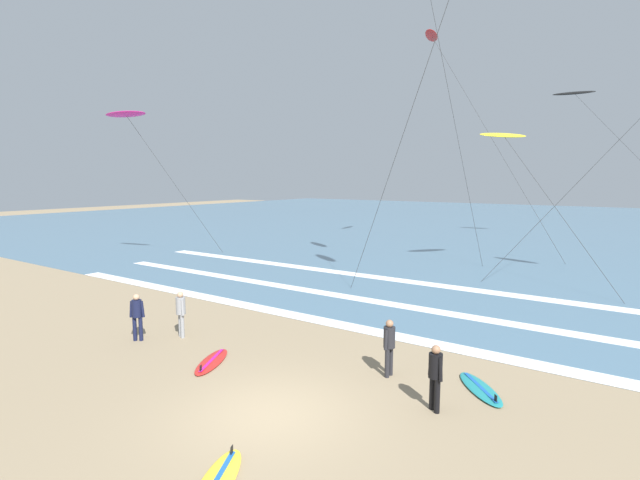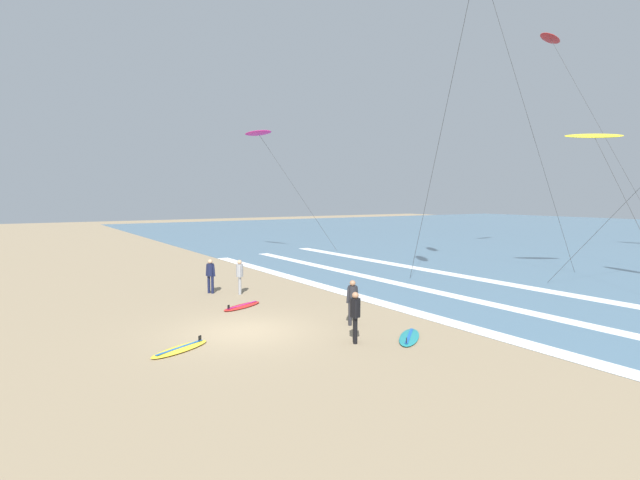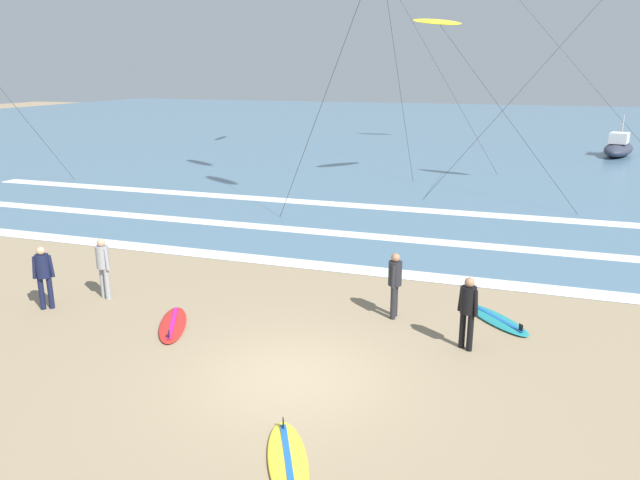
{
  "view_description": "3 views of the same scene",
  "coord_description": "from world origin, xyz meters",
  "px_view_note": "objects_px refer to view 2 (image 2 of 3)",
  "views": [
    {
      "loc": [
        6.99,
        -7.97,
        5.43
      ],
      "look_at": [
        -1.28,
        3.86,
        3.56
      ],
      "focal_mm": 27.07,
      "sensor_mm": 36.0,
      "label": 1
    },
    {
      "loc": [
        15.41,
        -6.75,
        4.56
      ],
      "look_at": [
        1.14,
        2.25,
        3.07
      ],
      "focal_mm": 28.33,
      "sensor_mm": 36.0,
      "label": 2
    },
    {
      "loc": [
        3.91,
        -9.86,
        5.73
      ],
      "look_at": [
        0.26,
        0.99,
        2.51
      ],
      "focal_mm": 34.28,
      "sensor_mm": 36.0,
      "label": 3
    }
  ],
  "objects_px": {
    "surfboard_near_water": "(409,337)",
    "kite_magenta_high_left": "(258,134)",
    "surfer_left_near": "(240,274)",
    "kite_red_far_left": "(551,40)",
    "surfer_foreground_main": "(355,312)",
    "surfer_left_far": "(210,273)",
    "kite_yellow_far_right": "(594,136)",
    "surfboard_foreground_flat": "(180,349)",
    "surfboard_right_spare": "(242,306)",
    "surfer_background_far": "(353,298)"
  },
  "relations": [
    {
      "from": "surfboard_foreground_flat",
      "to": "surfer_foreground_main",
      "type": "bearing_deg",
      "value": 66.14
    },
    {
      "from": "surfer_foreground_main",
      "to": "kite_magenta_high_left",
      "type": "height_order",
      "value": "kite_magenta_high_left"
    },
    {
      "from": "surfboard_right_spare",
      "to": "surfer_foreground_main",
      "type": "bearing_deg",
      "value": 8.31
    },
    {
      "from": "surfboard_near_water",
      "to": "surfboard_right_spare",
      "type": "relative_size",
      "value": 0.91
    },
    {
      "from": "surfer_background_far",
      "to": "surfboard_foreground_flat",
      "type": "height_order",
      "value": "surfer_background_far"
    },
    {
      "from": "surfer_foreground_main",
      "to": "surfer_background_far",
      "type": "height_order",
      "value": "same"
    },
    {
      "from": "surfer_background_far",
      "to": "kite_magenta_high_left",
      "type": "relative_size",
      "value": 0.17
    },
    {
      "from": "surfer_left_far",
      "to": "surfboard_right_spare",
      "type": "xyz_separation_m",
      "value": [
        3.52,
        0.05,
        -0.91
      ]
    },
    {
      "from": "surfboard_foreground_flat",
      "to": "surfboard_right_spare",
      "type": "distance_m",
      "value": 5.85
    },
    {
      "from": "kite_red_far_left",
      "to": "kite_magenta_high_left",
      "type": "bearing_deg",
      "value": -125.87
    },
    {
      "from": "surfer_left_near",
      "to": "kite_yellow_far_right",
      "type": "bearing_deg",
      "value": 74.13
    },
    {
      "from": "surfboard_near_water",
      "to": "kite_magenta_high_left",
      "type": "height_order",
      "value": "kite_magenta_high_left"
    },
    {
      "from": "surfer_background_far",
      "to": "surfer_left_near",
      "type": "height_order",
      "value": "same"
    },
    {
      "from": "surfer_left_near",
      "to": "kite_red_far_left",
      "type": "bearing_deg",
      "value": 93.91
    },
    {
      "from": "surfer_foreground_main",
      "to": "surfer_left_far",
      "type": "relative_size",
      "value": 1.0
    },
    {
      "from": "kite_yellow_far_right",
      "to": "surfer_left_far",
      "type": "bearing_deg",
      "value": -107.44
    },
    {
      "from": "surfboard_right_spare",
      "to": "surfer_left_far",
      "type": "bearing_deg",
      "value": -179.23
    },
    {
      "from": "surfboard_right_spare",
      "to": "kite_red_far_left",
      "type": "distance_m",
      "value": 31.32
    },
    {
      "from": "surfer_left_far",
      "to": "kite_yellow_far_right",
      "type": "distance_m",
      "value": 22.31
    },
    {
      "from": "surfer_left_near",
      "to": "surfboard_right_spare",
      "type": "relative_size",
      "value": 0.74
    },
    {
      "from": "surfer_left_near",
      "to": "kite_magenta_high_left",
      "type": "relative_size",
      "value": 0.17
    },
    {
      "from": "surfer_background_far",
      "to": "surfboard_foreground_flat",
      "type": "xyz_separation_m",
      "value": [
        -0.34,
        -6.02,
        -0.91
      ]
    },
    {
      "from": "surfboard_right_spare",
      "to": "kite_yellow_far_right",
      "type": "bearing_deg",
      "value": 81.99
    },
    {
      "from": "kite_magenta_high_left",
      "to": "kite_yellow_far_right",
      "type": "relative_size",
      "value": 1.18
    },
    {
      "from": "surfer_background_far",
      "to": "surfboard_near_water",
      "type": "relative_size",
      "value": 0.81
    },
    {
      "from": "surfer_left_far",
      "to": "kite_red_far_left",
      "type": "distance_m",
      "value": 30.62
    },
    {
      "from": "surfer_background_far",
      "to": "kite_red_far_left",
      "type": "relative_size",
      "value": 0.1
    },
    {
      "from": "kite_red_far_left",
      "to": "surfboard_right_spare",
      "type": "bearing_deg",
      "value": -80.71
    },
    {
      "from": "surfboard_near_water",
      "to": "kite_red_far_left",
      "type": "relative_size",
      "value": 0.12
    },
    {
      "from": "surfer_left_near",
      "to": "kite_magenta_high_left",
      "type": "bearing_deg",
      "value": 151.41
    },
    {
      "from": "surfboard_foreground_flat",
      "to": "kite_magenta_high_left",
      "type": "height_order",
      "value": "kite_magenta_high_left"
    },
    {
      "from": "surfer_foreground_main",
      "to": "surfboard_foreground_flat",
      "type": "bearing_deg",
      "value": -113.86
    },
    {
      "from": "surfer_left_far",
      "to": "kite_yellow_far_right",
      "type": "relative_size",
      "value": 0.2
    },
    {
      "from": "kite_yellow_far_right",
      "to": "surfer_left_near",
      "type": "bearing_deg",
      "value": -105.87
    },
    {
      "from": "surfboard_near_water",
      "to": "kite_magenta_high_left",
      "type": "bearing_deg",
      "value": 165.5
    },
    {
      "from": "surfboard_foreground_flat",
      "to": "kite_red_far_left",
      "type": "xyz_separation_m",
      "value": [
        -8.73,
        30.51,
        15.91
      ]
    },
    {
      "from": "surfer_left_far",
      "to": "surfboard_right_spare",
      "type": "relative_size",
      "value": 0.74
    },
    {
      "from": "surfboard_foreground_flat",
      "to": "kite_magenta_high_left",
      "type": "bearing_deg",
      "value": 149.2
    },
    {
      "from": "surfer_left_near",
      "to": "surfboard_near_water",
      "type": "xyz_separation_m",
      "value": [
        9.67,
        1.66,
        -0.91
      ]
    },
    {
      "from": "kite_magenta_high_left",
      "to": "kite_red_far_left",
      "type": "height_order",
      "value": "kite_red_far_left"
    },
    {
      "from": "surfer_foreground_main",
      "to": "surfboard_foreground_flat",
      "type": "xyz_separation_m",
      "value": [
        -2.14,
        -4.83,
        -0.91
      ]
    },
    {
      "from": "surfer_foreground_main",
      "to": "surfboard_right_spare",
      "type": "relative_size",
      "value": 0.74
    },
    {
      "from": "surfer_left_far",
      "to": "surfboard_foreground_flat",
      "type": "xyz_separation_m",
      "value": [
        7.89,
        -3.83,
        -0.91
      ]
    },
    {
      "from": "surfer_foreground_main",
      "to": "kite_red_far_left",
      "type": "xyz_separation_m",
      "value": [
        -10.87,
        25.68,
        14.99
      ]
    },
    {
      "from": "kite_yellow_far_right",
      "to": "kite_magenta_high_left",
      "type": "bearing_deg",
      "value": -150.64
    },
    {
      "from": "kite_red_far_left",
      "to": "kite_yellow_far_right",
      "type": "xyz_separation_m",
      "value": [
        7.2,
        -6.44,
        -8.09
      ]
    },
    {
      "from": "surfboard_foreground_flat",
      "to": "surfer_background_far",
      "type": "bearing_deg",
      "value": 86.74
    },
    {
      "from": "surfer_left_near",
      "to": "surfboard_right_spare",
      "type": "distance_m",
      "value": 2.95
    },
    {
      "from": "surfer_left_far",
      "to": "surfboard_foreground_flat",
      "type": "distance_m",
      "value": 8.82
    },
    {
      "from": "surfboard_near_water",
      "to": "surfboard_foreground_flat",
      "type": "relative_size",
      "value": 0.91
    }
  ]
}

